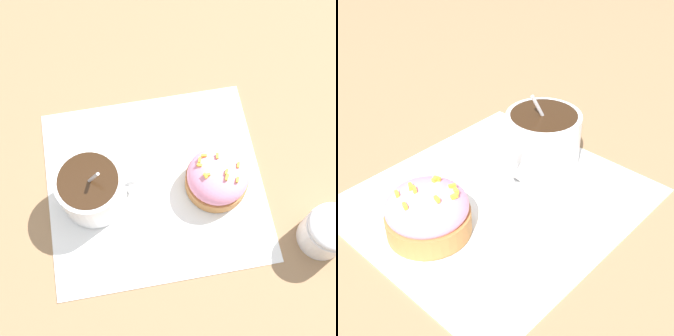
# 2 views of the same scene
# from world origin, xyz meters

# --- Properties ---
(ground_plane) EXTENTS (3.00, 3.00, 0.00)m
(ground_plane) POSITION_xyz_m (0.00, 0.00, 0.00)
(ground_plane) COLOR #93704C
(paper_napkin) EXTENTS (0.30, 0.27, 0.00)m
(paper_napkin) POSITION_xyz_m (0.00, 0.00, 0.00)
(paper_napkin) COLOR white
(paper_napkin) RESTS_ON ground_plane
(coffee_cup) EXTENTS (0.11, 0.09, 0.09)m
(coffee_cup) POSITION_xyz_m (0.08, 0.01, 0.04)
(coffee_cup) COLOR white
(coffee_cup) RESTS_ON paper_napkin
(frosted_pastry) EXTENTS (0.08, 0.08, 0.06)m
(frosted_pastry) POSITION_xyz_m (-0.08, 0.01, 0.03)
(frosted_pastry) COLOR #B2753D
(frosted_pastry) RESTS_ON paper_napkin
(sugar_bowl) EXTENTS (0.06, 0.06, 0.07)m
(sugar_bowl) POSITION_xyz_m (-0.20, 0.10, 0.03)
(sugar_bowl) COLOR white
(sugar_bowl) RESTS_ON ground_plane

